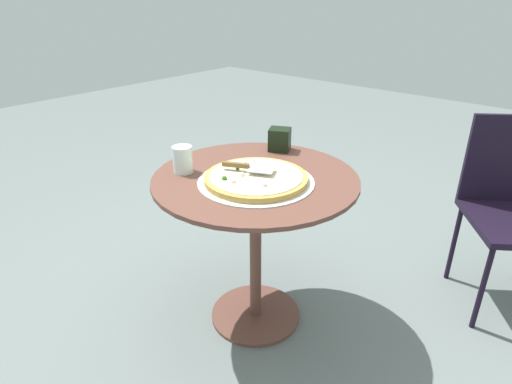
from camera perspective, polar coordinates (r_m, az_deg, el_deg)
name	(u,v)px	position (r m, az deg, el deg)	size (l,w,h in m)	color
ground_plane	(256,315)	(2.13, -0.06, -15.97)	(10.00, 10.00, 0.00)	slate
patio_table	(256,213)	(1.81, -0.06, -2.83)	(0.83, 0.83, 0.72)	brown
pizza_on_tray	(256,179)	(1.68, -0.02, 1.79)	(0.46, 0.46, 0.04)	silver
pizza_server	(248,167)	(1.70, -1.10, 3.35)	(0.14, 0.21, 0.02)	silver
drinking_cup	(183,159)	(1.78, -9.67, 4.28)	(0.08, 0.08, 0.11)	silver
napkin_dispenser	(280,139)	(2.01, 3.14, 6.95)	(0.10, 0.08, 0.10)	black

